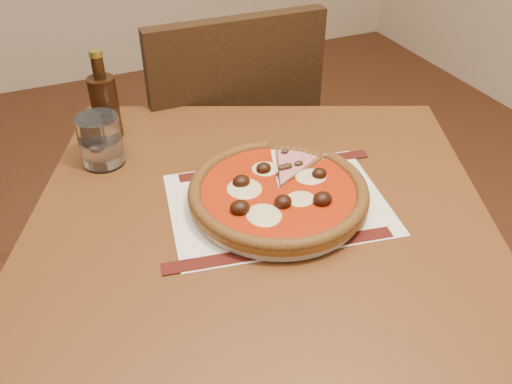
% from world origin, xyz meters
% --- Properties ---
extents(table, '(1.05, 1.05, 0.75)m').
position_xyz_m(table, '(0.55, 0.59, 0.65)').
color(table, brown).
rests_on(table, ground).
extents(chair_far, '(0.45, 0.45, 0.93)m').
position_xyz_m(chair_far, '(0.69, 1.16, 0.53)').
color(chair_far, black).
rests_on(chair_far, ground).
extents(placemat, '(0.42, 0.33, 0.00)m').
position_xyz_m(placemat, '(0.58, 0.60, 0.75)').
color(placemat, silver).
rests_on(placemat, table).
extents(plate, '(0.30, 0.30, 0.02)m').
position_xyz_m(plate, '(0.58, 0.60, 0.76)').
color(plate, white).
rests_on(plate, placemat).
extents(pizza, '(0.32, 0.32, 0.04)m').
position_xyz_m(pizza, '(0.58, 0.60, 0.78)').
color(pizza, '#905A22').
rests_on(pizza, plate).
extents(ham_slice, '(0.12, 0.13, 0.02)m').
position_xyz_m(ham_slice, '(0.65, 0.67, 0.78)').
color(ham_slice, '#905A22').
rests_on(ham_slice, plate).
extents(water_glass, '(0.09, 0.09, 0.10)m').
position_xyz_m(water_glass, '(0.32, 0.86, 0.80)').
color(water_glass, white).
rests_on(water_glass, table).
extents(bottle, '(0.06, 0.06, 0.19)m').
position_xyz_m(bottle, '(0.36, 0.96, 0.82)').
color(bottle, '#351D0D').
rests_on(bottle, table).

